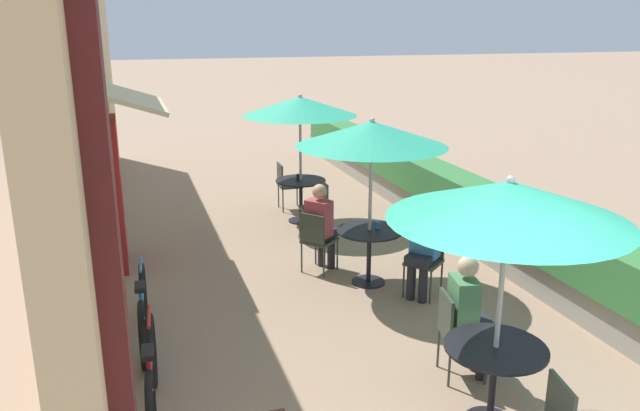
% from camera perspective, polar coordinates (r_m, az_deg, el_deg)
% --- Properties ---
extents(cafe_facade_wall, '(0.98, 14.12, 4.20)m').
position_cam_1_polar(cafe_facade_wall, '(9.49, -19.38, 7.93)').
color(cafe_facade_wall, '#D6B784').
rests_on(cafe_facade_wall, ground_plane).
extents(planter_hedge, '(0.60, 13.12, 1.01)m').
position_cam_1_polar(planter_hedge, '(11.03, 10.01, 1.44)').
color(planter_hedge, gray).
rests_on(planter_hedge, ground_plane).
extents(patio_table_near, '(0.86, 0.86, 0.74)m').
position_cam_1_polar(patio_table_near, '(5.60, 15.64, -13.90)').
color(patio_table_near, black).
rests_on(patio_table_near, ground_plane).
extents(patio_umbrella_near, '(1.91, 1.91, 2.21)m').
position_cam_1_polar(patio_umbrella_near, '(5.05, 16.88, 0.39)').
color(patio_umbrella_near, '#B7B7BC').
rests_on(patio_umbrella_near, ground_plane).
extents(cafe_chair_near_left, '(0.47, 0.47, 0.87)m').
position_cam_1_polar(cafe_chair_near_left, '(6.23, 12.32, -10.90)').
color(cafe_chair_near_left, '#384238').
rests_on(cafe_chair_near_left, ground_plane).
extents(seated_patron_near_left, '(0.45, 0.39, 1.25)m').
position_cam_1_polar(seated_patron_near_left, '(6.19, 13.42, -9.40)').
color(seated_patron_near_left, '#23232D').
rests_on(seated_patron_near_left, ground_plane).
extents(patio_table_mid, '(0.86, 0.86, 0.74)m').
position_cam_1_polar(patio_table_mid, '(8.20, 4.52, -3.41)').
color(patio_table_mid, black).
rests_on(patio_table_mid, ground_plane).
extents(patio_umbrella_mid, '(1.91, 1.91, 2.21)m').
position_cam_1_polar(patio_umbrella_mid, '(7.83, 4.76, 6.54)').
color(patio_umbrella_mid, '#B7B7BC').
rests_on(patio_umbrella_mid, ground_plane).
extents(cafe_chair_mid_left, '(0.56, 0.56, 0.87)m').
position_cam_1_polar(cafe_chair_mid_left, '(7.98, 9.69, -4.54)').
color(cafe_chair_mid_left, '#384238').
rests_on(cafe_chair_mid_left, ground_plane).
extents(seated_patron_mid_left, '(0.51, 0.50, 1.25)m').
position_cam_1_polar(seated_patron_mid_left, '(7.82, 9.42, -3.62)').
color(seated_patron_mid_left, '#23232D').
rests_on(seated_patron_mid_left, ground_plane).
extents(cafe_chair_mid_right, '(0.56, 0.56, 0.87)m').
position_cam_1_polar(cafe_chair_mid_right, '(8.52, -0.32, -2.93)').
color(cafe_chair_mid_right, '#384238').
rests_on(cafe_chair_mid_right, ground_plane).
extents(seated_patron_mid_right, '(0.51, 0.50, 1.25)m').
position_cam_1_polar(seated_patron_mid_right, '(8.55, 0.09, -1.65)').
color(seated_patron_mid_right, '#23232D').
rests_on(seated_patron_mid_right, ground_plane).
extents(coffee_cup_mid, '(0.07, 0.07, 0.09)m').
position_cam_1_polar(coffee_cup_mid, '(8.20, 5.30, -1.78)').
color(coffee_cup_mid, teal).
rests_on(coffee_cup_mid, patio_table_mid).
extents(patio_table_far, '(0.86, 0.86, 0.74)m').
position_cam_1_polar(patio_table_far, '(10.74, -1.77, 1.43)').
color(patio_table_far, black).
rests_on(patio_table_far, ground_plane).
extents(patio_umbrella_far, '(1.91, 1.91, 2.21)m').
position_cam_1_polar(patio_umbrella_far, '(10.47, -1.84, 9.06)').
color(patio_umbrella_far, '#B7B7BC').
rests_on(patio_umbrella_far, ground_plane).
extents(cafe_chair_far_left, '(0.41, 0.41, 0.87)m').
position_cam_1_polar(cafe_chair_far_left, '(11.46, -3.14, 2.12)').
color(cafe_chair_far_left, '#384238').
rests_on(cafe_chair_far_left, ground_plane).
extents(cafe_chair_far_right, '(0.41, 0.41, 0.87)m').
position_cam_1_polar(cafe_chair_far_right, '(10.06, -0.21, 0.12)').
color(cafe_chair_far_right, '#384238').
rests_on(cafe_chair_far_right, ground_plane).
extents(coffee_cup_far, '(0.07, 0.07, 0.09)m').
position_cam_1_polar(coffee_cup_far, '(10.74, -1.99, 2.65)').
color(coffee_cup_far, '#232328').
rests_on(coffee_cup_far, patio_table_far).
extents(bicycle_leaning, '(0.16, 1.76, 0.81)m').
position_cam_1_polar(bicycle_leaning, '(5.78, -15.13, -15.07)').
color(bicycle_leaning, black).
rests_on(bicycle_leaning, ground_plane).
extents(bicycle_second, '(0.13, 1.75, 0.80)m').
position_cam_1_polar(bicycle_second, '(7.01, -15.87, -9.31)').
color(bicycle_second, black).
rests_on(bicycle_second, ground_plane).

